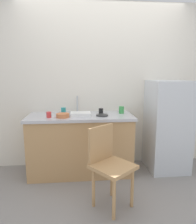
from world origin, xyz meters
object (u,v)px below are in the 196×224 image
(terracotta_bowl, at_px, (63,115))
(cup_green, at_px, (121,110))
(cup_red, at_px, (49,115))
(refrigerator, at_px, (167,126))
(chair, at_px, (109,163))
(cup_teal, at_px, (63,111))
(dish_tray, at_px, (81,114))
(hotplate, at_px, (102,115))
(cup_black, at_px, (101,111))

(terracotta_bowl, relative_size, cup_green, 1.68)
(terracotta_bowl, distance_m, cup_red, 0.19)
(refrigerator, distance_m, chair, 1.31)
(chair, distance_m, cup_red, 1.08)
(cup_teal, height_order, cup_red, cup_teal)
(dish_tray, bearing_deg, cup_green, 11.75)
(chair, xyz_separation_m, hotplate, (0.01, 0.73, 0.38))
(dish_tray, relative_size, hotplate, 1.65)
(terracotta_bowl, height_order, cup_black, cup_black)
(cup_red, distance_m, cup_black, 0.76)
(cup_teal, bearing_deg, dish_tray, -28.87)
(chair, bearing_deg, terracotta_bowl, 89.68)
(refrigerator, xyz_separation_m, cup_red, (-1.73, -0.13, 0.23))
(chair, height_order, cup_red, cup_red)
(cup_teal, bearing_deg, terracotta_bowl, -88.49)
(refrigerator, relative_size, cup_red, 17.38)
(cup_green, distance_m, cup_black, 0.31)
(hotplate, distance_m, cup_green, 0.35)
(refrigerator, height_order, terracotta_bowl, refrigerator)
(hotplate, bearing_deg, cup_teal, 162.93)
(refrigerator, xyz_separation_m, chair, (-1.01, -0.82, -0.18))
(dish_tray, relative_size, cup_green, 2.65)
(cup_teal, xyz_separation_m, cup_red, (-0.18, -0.21, -0.01))
(refrigerator, distance_m, cup_green, 0.74)
(cup_green, xyz_separation_m, cup_black, (-0.31, 0.01, -0.01))
(terracotta_bowl, bearing_deg, cup_red, 177.96)
(refrigerator, distance_m, cup_red, 1.75)
(chair, xyz_separation_m, dish_tray, (-0.30, 0.77, 0.40))
(cup_teal, relative_size, cup_black, 1.25)
(dish_tray, bearing_deg, chair, -68.85)
(hotplate, bearing_deg, chair, -90.49)
(hotplate, relative_size, cup_black, 2.13)
(chair, xyz_separation_m, cup_red, (-0.72, 0.69, 0.41))
(refrigerator, xyz_separation_m, cup_black, (-1.00, 0.08, 0.23))
(refrigerator, xyz_separation_m, cup_green, (-0.69, 0.07, 0.24))
(terracotta_bowl, bearing_deg, dish_tray, 19.30)
(dish_tray, xyz_separation_m, cup_red, (-0.43, -0.08, 0.01))
(chair, bearing_deg, cup_red, 97.85)
(dish_tray, relative_size, cup_red, 3.59)
(refrigerator, height_order, chair, refrigerator)
(dish_tray, bearing_deg, hotplate, -6.13)
(cup_red, xyz_separation_m, cup_black, (0.73, 0.21, 0.00))
(cup_teal, bearing_deg, refrigerator, -2.93)
(refrigerator, distance_m, hotplate, 1.03)
(cup_red, bearing_deg, cup_black, 16.05)
(cup_red, relative_size, cup_black, 0.98)
(cup_green, bearing_deg, terracotta_bowl, -166.05)
(cup_green, distance_m, cup_red, 1.06)
(terracotta_bowl, xyz_separation_m, hotplate, (0.54, 0.05, -0.02))
(terracotta_bowl, distance_m, hotplate, 0.55)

